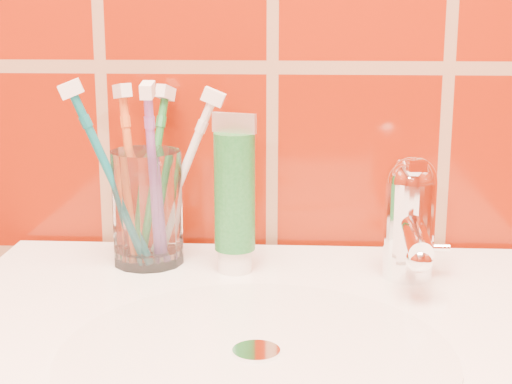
{
  "coord_description": "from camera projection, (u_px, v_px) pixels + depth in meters",
  "views": [
    {
      "loc": [
        0.03,
        0.37,
        1.11
      ],
      "look_at": [
        -0.01,
        1.08,
        0.93
      ],
      "focal_mm": 55.0,
      "sensor_mm": 36.0,
      "label": 1
    }
  ],
  "objects": [
    {
      "name": "glass_tumbler",
      "position": [
        147.0,
        208.0,
        0.79
      ],
      "size": [
        0.08,
        0.08,
        0.12
      ],
      "primitive_type": "cylinder",
      "rotation": [
        0.0,
        0.0,
        0.11
      ],
      "color": "white",
      "rests_on": "pedestal_sink"
    },
    {
      "name": "toothpaste_tube",
      "position": [
        235.0,
        199.0,
        0.76
      ],
      "size": [
        0.04,
        0.04,
        0.16
      ],
      "rotation": [
        0.0,
        0.0,
        -0.33
      ],
      "color": "white",
      "rests_on": "pedestal_sink"
    },
    {
      "name": "faucet",
      "position": [
        410.0,
        214.0,
        0.74
      ],
      "size": [
        0.05,
        0.11,
        0.12
      ],
      "color": "white",
      "rests_on": "pedestal_sink"
    },
    {
      "name": "toothbrush_0",
      "position": [
        153.0,
        177.0,
        0.76
      ],
      "size": [
        0.02,
        0.08,
        0.2
      ],
      "primitive_type": null,
      "rotation": [
        0.16,
        0.0,
        0.01
      ],
      "color": "#814EA7",
      "rests_on": "glass_tumbler"
    },
    {
      "name": "toothbrush_1",
      "position": [
        153.0,
        174.0,
        0.81
      ],
      "size": [
        0.09,
        0.14,
        0.2
      ],
      "primitive_type": null,
      "rotation": [
        0.33,
        0.0,
        2.75
      ],
      "color": "#1F7431",
      "rests_on": "glass_tumbler"
    },
    {
      "name": "toothbrush_2",
      "position": [
        131.0,
        175.0,
        0.78
      ],
      "size": [
        0.08,
        0.09,
        0.19
      ],
      "primitive_type": null,
      "rotation": [
        0.17,
        0.0,
        -2.5
      ],
      "color": "orange",
      "rests_on": "glass_tumbler"
    },
    {
      "name": "toothbrush_3",
      "position": [
        111.0,
        177.0,
        0.76
      ],
      "size": [
        0.13,
        0.11,
        0.19
      ],
      "primitive_type": null,
      "rotation": [
        0.37,
        0.0,
        -1.32
      ],
      "color": "#0D666F",
      "rests_on": "glass_tumbler"
    },
    {
      "name": "toothbrush_4",
      "position": [
        181.0,
        178.0,
        0.78
      ],
      "size": [
        0.1,
        0.09,
        0.18
      ],
      "primitive_type": null,
      "rotation": [
        0.39,
        0.0,
        1.54
      ],
      "color": "white",
      "rests_on": "glass_tumbler"
    }
  ]
}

